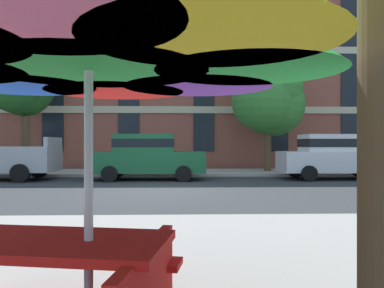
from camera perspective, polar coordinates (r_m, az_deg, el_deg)
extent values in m
plane|color=#2D3033|center=(11.73, -5.22, -6.87)|extent=(120.00, 120.00, 0.00)
cube|color=#B2ADA3|center=(18.49, -3.97, -4.14)|extent=(56.00, 3.60, 0.12)
cube|color=#934C3D|center=(27.10, -3.31, 10.66)|extent=(39.45, 12.00, 12.80)
cube|color=beige|center=(20.67, -3.74, 5.01)|extent=(38.67, 0.08, 0.36)
cube|color=beige|center=(21.19, -3.74, 13.66)|extent=(38.67, 0.08, 0.36)
cube|color=black|center=(22.29, -19.62, 14.04)|extent=(1.10, 0.06, 11.60)
cube|color=black|center=(21.45, -9.19, 14.60)|extent=(1.10, 0.06, 11.60)
cube|color=black|center=(21.33, 1.74, 14.68)|extent=(1.10, 0.06, 11.60)
cube|color=black|center=(21.92, 12.42, 14.28)|extent=(1.10, 0.06, 11.60)
cube|color=black|center=(23.18, 22.19, 13.49)|extent=(1.10, 0.06, 11.60)
cube|color=#A8AAB2|center=(16.09, -19.58, 0.29)|extent=(0.16, 1.75, 0.36)
cylinder|color=black|center=(17.31, -21.43, -3.51)|extent=(0.68, 0.22, 0.68)
cylinder|color=black|center=(15.54, -23.78, -3.91)|extent=(0.68, 0.22, 0.68)
cube|color=#195933|center=(15.39, -6.36, -2.61)|extent=(4.40, 1.76, 0.80)
cube|color=#195933|center=(15.39, -6.92, 0.15)|extent=(2.30, 1.55, 0.68)
cube|color=black|center=(15.39, -6.92, 0.15)|extent=(2.32, 1.57, 0.32)
cylinder|color=black|center=(16.24, -1.30, -3.88)|extent=(0.60, 0.22, 0.60)
cylinder|color=black|center=(14.49, -1.24, -4.36)|extent=(0.60, 0.22, 0.60)
cylinder|color=black|center=(16.45, -10.87, -3.83)|extent=(0.60, 0.22, 0.60)
cylinder|color=black|center=(14.72, -11.95, -4.29)|extent=(0.60, 0.22, 0.60)
cube|color=silver|center=(16.55, 20.20, -2.42)|extent=(4.40, 1.76, 0.80)
cube|color=silver|center=(16.48, 19.72, 0.14)|extent=(2.30, 1.55, 0.68)
cube|color=black|center=(16.48, 19.72, 0.14)|extent=(2.32, 1.57, 0.32)
cylinder|color=black|center=(17.92, 23.20, -3.51)|extent=(0.60, 0.22, 0.60)
cylinder|color=black|center=(16.34, 25.81, -3.86)|extent=(0.60, 0.22, 0.60)
cylinder|color=black|center=(16.95, 14.79, -3.72)|extent=(0.60, 0.22, 0.60)
cylinder|color=black|center=(15.27, 16.68, -4.13)|extent=(0.60, 0.22, 0.60)
cylinder|color=brown|center=(19.41, -23.13, -0.20)|extent=(0.40, 0.40, 2.66)
sphere|color=#236023|center=(19.45, -24.43, 8.25)|extent=(2.76, 2.76, 2.76)
sphere|color=#236023|center=(19.90, -23.30, 7.69)|extent=(2.75, 2.75, 2.75)
sphere|color=#236023|center=(19.70, -23.25, 7.88)|extent=(2.33, 2.33, 2.33)
cylinder|color=brown|center=(18.93, 10.95, -0.35)|extent=(0.35, 0.35, 2.56)
sphere|color=#387F33|center=(18.61, 10.17, 6.18)|extent=(2.85, 2.85, 2.85)
sphere|color=#387F33|center=(19.35, 11.68, 5.69)|extent=(3.09, 3.09, 3.09)
sphere|color=#387F33|center=(19.22, 11.15, 7.91)|extent=(3.19, 3.19, 3.19)
cylinder|color=silver|center=(2.71, -14.84, -5.11)|extent=(0.06, 0.06, 2.34)
cone|color=green|center=(2.76, 8.36, 14.94)|extent=(1.29, 1.29, 0.44)
cone|color=#662D9E|center=(3.47, 0.81, 11.86)|extent=(1.29, 1.29, 0.44)
cone|color=red|center=(3.82, -11.13, 10.75)|extent=(1.29, 1.29, 0.44)
cone|color=blue|center=(3.72, -23.84, 11.03)|extent=(1.29, 1.29, 0.44)
cone|color=green|center=(2.80, -14.85, 15.59)|extent=(1.61, 1.61, 0.52)
cube|color=red|center=(2.94, -21.97, -13.23)|extent=(1.91, 1.09, 0.06)
cube|color=red|center=(3.55, -16.78, -15.90)|extent=(1.82, 0.58, 0.05)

